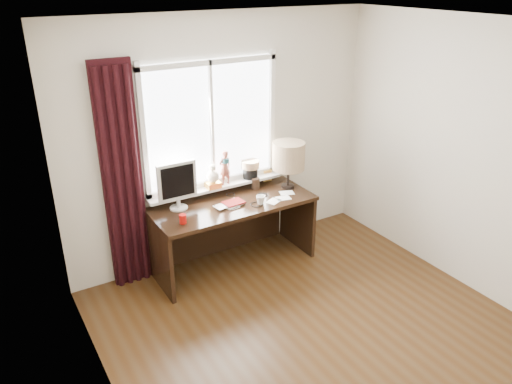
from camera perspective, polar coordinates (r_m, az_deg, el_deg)
floor at (r=4.48m, az=9.25°, el=-17.38°), size 3.50×4.00×0.00m
ceiling at (r=3.40m, az=12.26°, el=17.76°), size 3.50×4.00×0.00m
wall_back at (r=5.30m, az=-3.74°, el=5.91°), size 3.50×0.00×2.60m
wall_left at (r=3.02m, az=-15.82°, el=-9.85°), size 0.00×4.00×2.60m
wall_right at (r=5.02m, az=25.84°, el=2.46°), size 0.00×4.00×2.60m
laptop at (r=5.07m, az=-3.14°, el=-1.45°), size 0.34×0.24×0.02m
mug at (r=5.09m, az=0.53°, el=-0.87°), size 0.12×0.12×0.09m
red_cup at (r=4.76m, az=-8.36°, el=-3.07°), size 0.07×0.07×0.09m
window at (r=5.19m, az=-4.82°, el=5.65°), size 1.52×0.20×1.40m
curtain at (r=4.89m, az=-14.99°, el=1.25°), size 0.38×0.09×2.25m
desk at (r=5.33m, az=-3.11°, el=-3.18°), size 1.70×0.70×0.75m
monitor at (r=4.96m, az=-9.00°, el=1.02°), size 0.40×0.18×0.49m
notebook_stack at (r=5.09m, az=-2.67°, el=-1.29°), size 0.25×0.21×0.03m
brush_holder at (r=5.45m, az=-0.05°, el=1.02°), size 0.09×0.09×0.25m
icon_frame at (r=5.64m, az=1.35°, el=1.88°), size 0.10×0.03×0.13m
table_lamp at (r=5.37m, az=3.75°, el=4.08°), size 0.35×0.35×0.52m
loose_papers at (r=5.26m, az=2.91°, el=-0.61°), size 0.42×0.27×0.00m
desk_cables at (r=5.21m, az=-0.51°, el=-0.79°), size 0.42×0.50×0.01m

